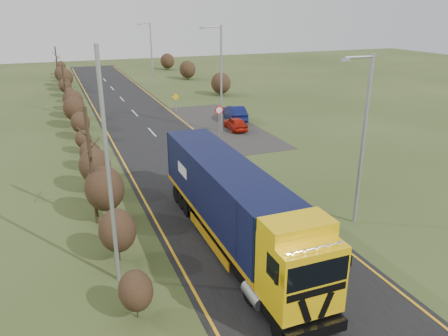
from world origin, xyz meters
TOP-DOWN VIEW (x-y plane):
  - ground at (0.00, 0.00)m, footprint 160.00×160.00m
  - road at (0.00, 10.00)m, footprint 8.00×120.00m
  - layby at (6.50, 20.00)m, footprint 6.00×18.00m
  - lane_markings at (0.00, 9.69)m, footprint 7.52×116.00m
  - hedgerow at (-6.00, 7.89)m, footprint 2.24×102.04m
  - lorry at (-0.97, -0.71)m, footprint 2.74×14.03m
  - car_red_hatchback at (7.19, 18.06)m, footprint 1.57×3.49m
  - car_blue_sedan at (8.50, 21.29)m, footprint 2.22×4.62m
  - streetlight_near at (5.70, -0.74)m, footprint 1.80×0.18m
  - streetlight_mid at (5.69, 18.00)m, footprint 1.93×0.18m
  - streetlight_far at (5.70, 44.50)m, footprint 1.81×0.18m
  - left_pole at (-6.27, -1.42)m, footprint 0.16×0.16m
  - speed_sign at (5.07, 16.64)m, footprint 0.73×0.10m
  - warning_board at (4.20, 27.02)m, footprint 0.76×0.11m

SIDE VIEW (x-z plane):
  - ground at x=0.00m, z-range 0.00..0.00m
  - road at x=0.00m, z-range 0.00..0.02m
  - layby at x=6.50m, z-range 0.00..0.02m
  - lane_markings at x=0.00m, z-range 0.03..0.03m
  - car_red_hatchback at x=7.19m, z-range 0.00..1.16m
  - car_blue_sedan at x=8.50m, z-range 0.00..1.46m
  - warning_board at x=4.20m, z-range 0.23..2.23m
  - hedgerow at x=-6.00m, z-range -1.41..4.64m
  - speed_sign at x=5.07m, z-range 0.56..3.21m
  - lorry at x=-0.97m, z-range 0.26..4.17m
  - left_pole at x=-6.27m, z-range 0.00..9.25m
  - streetlight_near at x=5.70m, z-range 0.41..8.86m
  - streetlight_far at x=5.70m, z-range 0.42..8.90m
  - streetlight_mid at x=5.69m, z-range 0.46..9.53m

